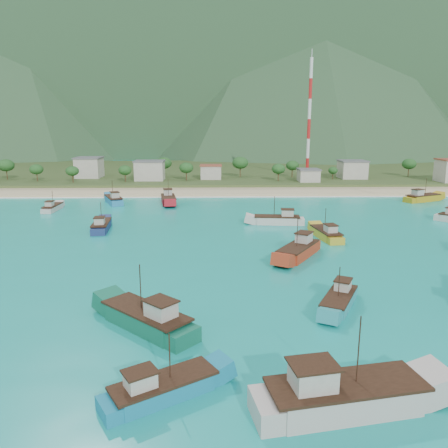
{
  "coord_description": "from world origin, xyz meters",
  "views": [
    {
      "loc": [
        -9.65,
        -64.43,
        21.61
      ],
      "look_at": [
        -7.73,
        18.0,
        3.0
      ],
      "focal_mm": 35.0,
      "sensor_mm": 36.0,
      "label": 1
    }
  ],
  "objects_px": {
    "radio_tower": "(309,119)",
    "boat_6": "(342,397)",
    "boat_17": "(326,235)",
    "boat_8": "(101,227)",
    "boat_2": "(168,200)",
    "boat_5": "(339,301)",
    "boat_3": "(278,220)",
    "boat_4": "(114,200)",
    "boat_13": "(162,390)",
    "boat_24": "(147,320)",
    "boat_7": "(422,198)",
    "boat_12": "(299,251)",
    "boat_11": "(52,208)"
  },
  "relations": [
    {
      "from": "radio_tower",
      "to": "boat_6",
      "type": "relative_size",
      "value": 3.15
    },
    {
      "from": "boat_6",
      "to": "boat_17",
      "type": "relative_size",
      "value": 1.31
    },
    {
      "from": "boat_17",
      "to": "boat_8",
      "type": "bearing_deg",
      "value": 161.89
    },
    {
      "from": "boat_2",
      "to": "boat_5",
      "type": "relative_size",
      "value": 1.31
    },
    {
      "from": "boat_3",
      "to": "boat_4",
      "type": "height_order",
      "value": "boat_4"
    },
    {
      "from": "boat_13",
      "to": "boat_24",
      "type": "relative_size",
      "value": 0.84
    },
    {
      "from": "boat_2",
      "to": "boat_17",
      "type": "bearing_deg",
      "value": 121.66
    },
    {
      "from": "boat_13",
      "to": "boat_7",
      "type": "bearing_deg",
      "value": 113.37
    },
    {
      "from": "boat_2",
      "to": "boat_3",
      "type": "relative_size",
      "value": 1.1
    },
    {
      "from": "boat_5",
      "to": "boat_24",
      "type": "relative_size",
      "value": 0.83
    },
    {
      "from": "boat_2",
      "to": "boat_12",
      "type": "relative_size",
      "value": 1.05
    },
    {
      "from": "radio_tower",
      "to": "boat_6",
      "type": "xyz_separation_m",
      "value": [
        -27.13,
        -142.73,
        -23.04
      ]
    },
    {
      "from": "boat_13",
      "to": "boat_11",
      "type": "bearing_deg",
      "value": 173.47
    },
    {
      "from": "boat_8",
      "to": "boat_5",
      "type": "bearing_deg",
      "value": -52.26
    },
    {
      "from": "boat_12",
      "to": "boat_17",
      "type": "relative_size",
      "value": 1.12
    },
    {
      "from": "boat_24",
      "to": "boat_6",
      "type": "bearing_deg",
      "value": -87.1
    },
    {
      "from": "boat_4",
      "to": "boat_8",
      "type": "distance_m",
      "value": 33.39
    },
    {
      "from": "boat_12",
      "to": "boat_6",
      "type": "bearing_deg",
      "value": 116.08
    },
    {
      "from": "boat_7",
      "to": "boat_24",
      "type": "height_order",
      "value": "boat_24"
    },
    {
      "from": "boat_8",
      "to": "boat_4",
      "type": "bearing_deg",
      "value": 92.23
    },
    {
      "from": "radio_tower",
      "to": "boat_11",
      "type": "distance_m",
      "value": 101.85
    },
    {
      "from": "boat_8",
      "to": "boat_11",
      "type": "relative_size",
      "value": 1.15
    },
    {
      "from": "radio_tower",
      "to": "boat_24",
      "type": "distance_m",
      "value": 137.7
    },
    {
      "from": "boat_4",
      "to": "boat_12",
      "type": "relative_size",
      "value": 0.98
    },
    {
      "from": "radio_tower",
      "to": "boat_13",
      "type": "bearing_deg",
      "value": -106.34
    },
    {
      "from": "boat_3",
      "to": "boat_7",
      "type": "height_order",
      "value": "boat_7"
    },
    {
      "from": "boat_2",
      "to": "boat_5",
      "type": "distance_m",
      "value": 78.74
    },
    {
      "from": "boat_5",
      "to": "boat_13",
      "type": "bearing_deg",
      "value": 70.45
    },
    {
      "from": "boat_2",
      "to": "boat_4",
      "type": "distance_m",
      "value": 15.69
    },
    {
      "from": "radio_tower",
      "to": "boat_7",
      "type": "height_order",
      "value": "radio_tower"
    },
    {
      "from": "boat_24",
      "to": "boat_5",
      "type": "bearing_deg",
      "value": -33.39
    },
    {
      "from": "boat_5",
      "to": "boat_11",
      "type": "xyz_separation_m",
      "value": [
        -57.41,
        63.15,
        -0.03
      ]
    },
    {
      "from": "boat_6",
      "to": "boat_24",
      "type": "xyz_separation_m",
      "value": [
        -17.15,
        14.41,
        -0.12
      ]
    },
    {
      "from": "boat_12",
      "to": "boat_24",
      "type": "relative_size",
      "value": 1.03
    },
    {
      "from": "boat_8",
      "to": "boat_24",
      "type": "distance_m",
      "value": 49.41
    },
    {
      "from": "boat_12",
      "to": "boat_13",
      "type": "bearing_deg",
      "value": 96.74
    },
    {
      "from": "boat_2",
      "to": "boat_5",
      "type": "height_order",
      "value": "boat_2"
    },
    {
      "from": "boat_6",
      "to": "boat_7",
      "type": "bearing_deg",
      "value": 141.49
    },
    {
      "from": "boat_4",
      "to": "boat_5",
      "type": "relative_size",
      "value": 1.21
    },
    {
      "from": "boat_4",
      "to": "boat_2",
      "type": "bearing_deg",
      "value": -25.23
    },
    {
      "from": "boat_7",
      "to": "boat_24",
      "type": "distance_m",
      "value": 105.55
    },
    {
      "from": "boat_4",
      "to": "boat_6",
      "type": "bearing_deg",
      "value": -90.77
    },
    {
      "from": "radio_tower",
      "to": "boat_7",
      "type": "distance_m",
      "value": 58.35
    },
    {
      "from": "boat_3",
      "to": "boat_8",
      "type": "bearing_deg",
      "value": 103.2
    },
    {
      "from": "boat_2",
      "to": "boat_17",
      "type": "relative_size",
      "value": 1.18
    },
    {
      "from": "boat_6",
      "to": "boat_13",
      "type": "distance_m",
      "value": 14.28
    },
    {
      "from": "boat_13",
      "to": "boat_24",
      "type": "xyz_separation_m",
      "value": [
        -3.01,
        12.48,
        0.31
      ]
    },
    {
      "from": "radio_tower",
      "to": "boat_12",
      "type": "relative_size",
      "value": 3.7
    },
    {
      "from": "boat_3",
      "to": "boat_12",
      "type": "distance_m",
      "value": 24.96
    },
    {
      "from": "boat_3",
      "to": "boat_4",
      "type": "relative_size",
      "value": 0.98
    }
  ]
}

